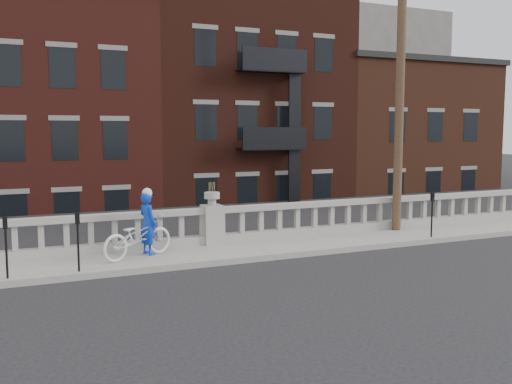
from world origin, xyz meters
TOP-DOWN VIEW (x-y plane):
  - ground at (0.00, 0.00)m, footprint 120.00×120.00m
  - sidewalk at (0.00, 3.00)m, footprint 32.00×2.20m
  - balustrade at (0.00, 3.95)m, footprint 28.00×0.34m
  - planter_pedestal at (0.00, 3.95)m, footprint 0.55×0.55m
  - lower_level at (0.56, 23.04)m, footprint 80.00×44.00m
  - utility_pole at (6.20, 3.60)m, footprint 1.60×0.28m
  - parking_meter_b at (-5.39, 2.15)m, footprint 0.10×0.09m
  - parking_meter_c at (-3.89, 2.15)m, footprint 0.10×0.09m
  - parking_meter_d at (6.37, 2.15)m, footprint 0.10×0.09m
  - bicycle at (-2.34, 3.02)m, footprint 2.17×1.52m
  - cyclist at (-2.01, 3.30)m, footprint 0.57×0.69m

SIDE VIEW (x-z plane):
  - ground at x=0.00m, z-range 0.00..0.00m
  - sidewalk at x=0.00m, z-range 0.00..0.15m
  - balustrade at x=0.00m, z-range 0.13..1.16m
  - bicycle at x=-2.34m, z-range 0.15..1.23m
  - planter_pedestal at x=0.00m, z-range -0.05..1.71m
  - cyclist at x=-2.01m, z-range 0.15..1.78m
  - parking_meter_b at x=-5.39m, z-range 0.32..1.68m
  - parking_meter_c at x=-3.89m, z-range 0.32..1.68m
  - parking_meter_d at x=6.37m, z-range 0.32..1.68m
  - lower_level at x=0.56m, z-range -7.77..13.03m
  - utility_pole at x=6.20m, z-range 0.24..10.24m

